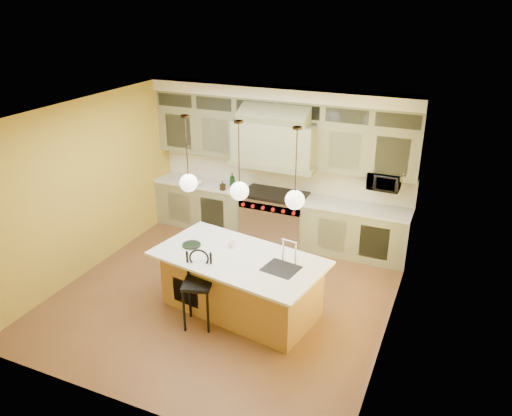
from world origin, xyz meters
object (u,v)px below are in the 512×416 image
at_px(range, 275,216).
at_px(kitchen_island, 241,282).
at_px(microwave, 384,181).
at_px(counter_stool, 198,285).

relative_size(range, kitchen_island, 0.45).
bearing_deg(microwave, range, -176.88).
distance_m(range, kitchen_island, 2.43).
relative_size(counter_stool, microwave, 2.09).
bearing_deg(counter_stool, range, 72.86).
distance_m(range, counter_stool, 2.95).
bearing_deg(kitchen_island, counter_stool, -116.84).
distance_m(counter_stool, microwave, 3.71).
bearing_deg(counter_stool, microwave, 40.30).
height_order(range, counter_stool, counter_stool).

